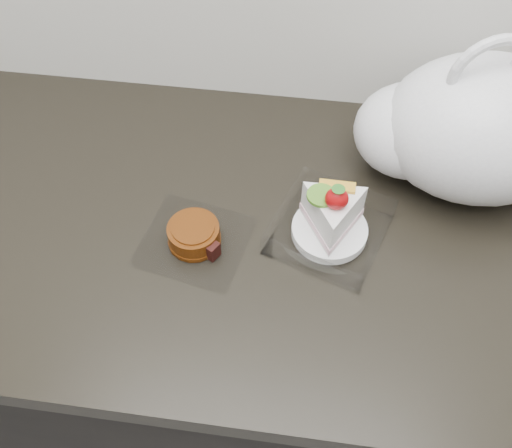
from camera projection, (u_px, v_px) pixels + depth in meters
counter at (258, 346)px, 1.26m from camera, size 2.04×0.64×0.90m
cake_tray at (331, 222)px, 0.86m from camera, size 0.20×0.20×0.13m
mooncake_wrap at (195, 236)px, 0.87m from camera, size 0.18×0.18×0.04m
plastic_bag at (467, 129)px, 0.87m from camera, size 0.36×0.27×0.28m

